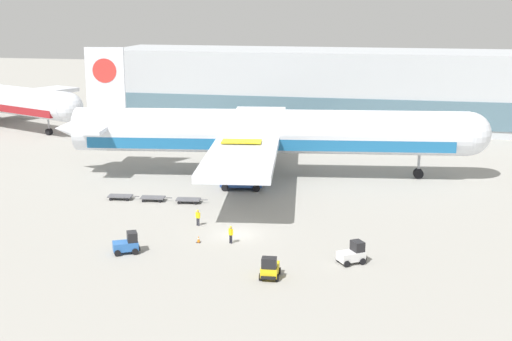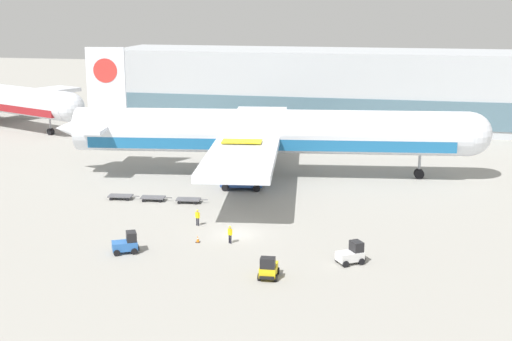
{
  "view_description": "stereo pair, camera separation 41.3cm",
  "coord_description": "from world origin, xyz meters",
  "px_view_note": "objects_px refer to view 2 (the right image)",
  "views": [
    {
      "loc": [
        15.72,
        -66.46,
        23.02
      ],
      "look_at": [
        -0.44,
        11.23,
        4.0
      ],
      "focal_mm": 50.0,
      "sensor_mm": 36.0,
      "label": 1
    },
    {
      "loc": [
        16.12,
        -66.37,
        23.02
      ],
      "look_at": [
        -0.44,
        11.23,
        4.0
      ],
      "focal_mm": 50.0,
      "sensor_mm": 36.0,
      "label": 2
    }
  ],
  "objects_px": {
    "baggage_dolly_second": "(153,198)",
    "baggage_dolly_third": "(188,200)",
    "traffic_cone_near": "(198,239)",
    "baggage_tug_foreground": "(268,268)",
    "ground_crew_far": "(230,233)",
    "baggage_dolly_lead": "(121,196)",
    "baggage_tug_far": "(127,244)",
    "airplane_main": "(264,133)",
    "scissor_lift_loader": "(242,171)",
    "ground_crew_near": "(198,216)",
    "baggage_tug_mid": "(352,254)"
  },
  "relations": [
    {
      "from": "traffic_cone_near",
      "to": "ground_crew_far",
      "type": "bearing_deg",
      "value": 7.19
    },
    {
      "from": "baggage_dolly_lead",
      "to": "baggage_tug_far",
      "type": "bearing_deg",
      "value": -72.47
    },
    {
      "from": "baggage_tug_mid",
      "to": "ground_crew_near",
      "type": "height_order",
      "value": "baggage_tug_mid"
    },
    {
      "from": "traffic_cone_near",
      "to": "ground_crew_near",
      "type": "bearing_deg",
      "value": 106.79
    },
    {
      "from": "baggage_tug_foreground",
      "to": "traffic_cone_near",
      "type": "bearing_deg",
      "value": -135.42
    },
    {
      "from": "scissor_lift_loader",
      "to": "baggage_tug_mid",
      "type": "bearing_deg",
      "value": -64.07
    },
    {
      "from": "scissor_lift_loader",
      "to": "traffic_cone_near",
      "type": "height_order",
      "value": "scissor_lift_loader"
    },
    {
      "from": "baggage_tug_mid",
      "to": "ground_crew_near",
      "type": "distance_m",
      "value": 18.34
    },
    {
      "from": "baggage_dolly_lead",
      "to": "ground_crew_near",
      "type": "xyz_separation_m",
      "value": [
        11.86,
        -7.86,
        0.63
      ]
    },
    {
      "from": "baggage_dolly_second",
      "to": "ground_crew_far",
      "type": "height_order",
      "value": "ground_crew_far"
    },
    {
      "from": "baggage_dolly_lead",
      "to": "baggage_dolly_third",
      "type": "xyz_separation_m",
      "value": [
        8.34,
        0.21,
        0.0
      ]
    },
    {
      "from": "baggage_tug_foreground",
      "to": "ground_crew_far",
      "type": "distance_m",
      "value": 9.58
    },
    {
      "from": "baggage_dolly_lead",
      "to": "airplane_main",
      "type": "bearing_deg",
      "value": 39.44
    },
    {
      "from": "airplane_main",
      "to": "baggage_tug_mid",
      "type": "distance_m",
      "value": 33.97
    },
    {
      "from": "baggage_tug_mid",
      "to": "baggage_dolly_second",
      "type": "bearing_deg",
      "value": 113.16
    },
    {
      "from": "baggage_dolly_second",
      "to": "traffic_cone_near",
      "type": "height_order",
      "value": "traffic_cone_near"
    },
    {
      "from": "baggage_tug_foreground",
      "to": "baggage_dolly_second",
      "type": "relative_size",
      "value": 0.67
    },
    {
      "from": "ground_crew_near",
      "to": "ground_crew_far",
      "type": "distance_m",
      "value": 6.64
    },
    {
      "from": "baggage_dolly_second",
      "to": "traffic_cone_near",
      "type": "distance_m",
      "value": 16.13
    },
    {
      "from": "airplane_main",
      "to": "baggage_dolly_third",
      "type": "height_order",
      "value": "airplane_main"
    },
    {
      "from": "scissor_lift_loader",
      "to": "baggage_tug_mid",
      "type": "xyz_separation_m",
      "value": [
        15.56,
        -23.43,
        -1.39
      ]
    },
    {
      "from": "baggage_dolly_second",
      "to": "baggage_dolly_third",
      "type": "height_order",
      "value": "same"
    },
    {
      "from": "baggage_tug_foreground",
      "to": "baggage_tug_far",
      "type": "relative_size",
      "value": 0.9
    },
    {
      "from": "baggage_dolly_lead",
      "to": "baggage_dolly_second",
      "type": "height_order",
      "value": "same"
    },
    {
      "from": "baggage_tug_far",
      "to": "baggage_dolly_lead",
      "type": "distance_m",
      "value": 18.8
    },
    {
      "from": "baggage_tug_mid",
      "to": "baggage_dolly_third",
      "type": "relative_size",
      "value": 0.75
    },
    {
      "from": "baggage_tug_far",
      "to": "scissor_lift_loader",
      "type": "bearing_deg",
      "value": 50.55
    },
    {
      "from": "airplane_main",
      "to": "ground_crew_far",
      "type": "bearing_deg",
      "value": -93.1
    },
    {
      "from": "baggage_dolly_second",
      "to": "baggage_tug_foreground",
      "type": "bearing_deg",
      "value": -55.85
    },
    {
      "from": "baggage_dolly_lead",
      "to": "ground_crew_far",
      "type": "relative_size",
      "value": 2.14
    },
    {
      "from": "airplane_main",
      "to": "baggage_dolly_lead",
      "type": "relative_size",
      "value": 15.37
    },
    {
      "from": "scissor_lift_loader",
      "to": "baggage_dolly_third",
      "type": "xyz_separation_m",
      "value": [
        -4.62,
        -7.71,
        -1.88
      ]
    },
    {
      "from": "baggage_tug_mid",
      "to": "airplane_main",
      "type": "bearing_deg",
      "value": 80.67
    },
    {
      "from": "scissor_lift_loader",
      "to": "baggage_dolly_third",
      "type": "bearing_deg",
      "value": -128.6
    },
    {
      "from": "baggage_tug_far",
      "to": "baggage_dolly_second",
      "type": "relative_size",
      "value": 0.75
    },
    {
      "from": "scissor_lift_loader",
      "to": "baggage_dolly_third",
      "type": "height_order",
      "value": "scissor_lift_loader"
    },
    {
      "from": "airplane_main",
      "to": "baggage_dolly_third",
      "type": "xyz_separation_m",
      "value": [
        -6.01,
        -14.75,
        -5.45
      ]
    },
    {
      "from": "traffic_cone_near",
      "to": "baggage_dolly_third",
      "type": "bearing_deg",
      "value": 111.01
    },
    {
      "from": "scissor_lift_loader",
      "to": "airplane_main",
      "type": "bearing_deg",
      "value": 71.17
    },
    {
      "from": "baggage_dolly_lead",
      "to": "traffic_cone_near",
      "type": "distance_m",
      "value": 18.64
    },
    {
      "from": "airplane_main",
      "to": "baggage_tug_mid",
      "type": "height_order",
      "value": "airplane_main"
    },
    {
      "from": "baggage_dolly_second",
      "to": "traffic_cone_near",
      "type": "bearing_deg",
      "value": -61.1
    },
    {
      "from": "baggage_tug_mid",
      "to": "traffic_cone_near",
      "type": "distance_m",
      "value": 15.35
    },
    {
      "from": "baggage_dolly_third",
      "to": "ground_crew_far",
      "type": "distance_m",
      "value": 15.19
    },
    {
      "from": "baggage_tug_mid",
      "to": "baggage_dolly_second",
      "type": "xyz_separation_m",
      "value": [
        -24.52,
        15.66,
        -0.49
      ]
    },
    {
      "from": "scissor_lift_loader",
      "to": "baggage_dolly_second",
      "type": "xyz_separation_m",
      "value": [
        -8.96,
        -7.77,
        -1.88
      ]
    },
    {
      "from": "scissor_lift_loader",
      "to": "traffic_cone_near",
      "type": "relative_size",
      "value": 8.77
    },
    {
      "from": "scissor_lift_loader",
      "to": "ground_crew_far",
      "type": "height_order",
      "value": "scissor_lift_loader"
    },
    {
      "from": "baggage_tug_foreground",
      "to": "ground_crew_near",
      "type": "relative_size",
      "value": 1.47
    },
    {
      "from": "ground_crew_far",
      "to": "airplane_main",
      "type": "bearing_deg",
      "value": 124.01
    }
  ]
}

